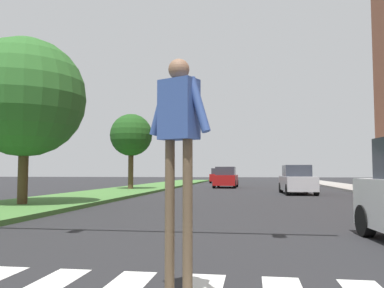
{
  "coord_description": "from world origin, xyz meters",
  "views": [
    {
      "loc": [
        0.56,
        2.54,
        1.32
      ],
      "look_at": [
        -1.08,
        13.52,
        2.1
      ],
      "focal_mm": 37.24,
      "sensor_mm": 36.0,
      "label": 1
    }
  ],
  "objects": [
    {
      "name": "sedan_midblock",
      "position": [
        3.24,
        26.97,
        0.79
      ],
      "size": [
        1.94,
        4.17,
        1.72
      ],
      "color": "#B7B7BC",
      "rests_on": "ground_plane"
    },
    {
      "name": "median_strip",
      "position": [
        -7.59,
        28.0,
        0.07
      ],
      "size": [
        4.32,
        64.0,
        0.15
      ],
      "primitive_type": "cube",
      "color": "#477A38",
      "rests_on": "ground_plane"
    },
    {
      "name": "sedan_far_horizon",
      "position": [
        -3.3,
        49.88,
        0.8
      ],
      "size": [
        1.92,
        4.27,
        1.73
      ],
      "color": "maroon",
      "rests_on": "ground_plane"
    },
    {
      "name": "sedan_distant",
      "position": [
        -1.58,
        35.91,
        0.8
      ],
      "size": [
        1.92,
        4.28,
        1.73
      ],
      "color": "maroon",
      "rests_on": "ground_plane"
    },
    {
      "name": "traffic_light_gantry",
      "position": [
        -3.38,
        8.99,
        4.33
      ],
      "size": [
        8.15,
        0.3,
        6.0
      ],
      "color": "gold",
      "rests_on": "median_strip"
    },
    {
      "name": "ground_plane",
      "position": [
        0.0,
        30.0,
        0.0
      ],
      "size": [
        140.0,
        140.0,
        0.0
      ],
      "primitive_type": "plane",
      "color": "#262628"
    },
    {
      "name": "sidewalk_right",
      "position": [
        8.38,
        28.0,
        0.07
      ],
      "size": [
        3.0,
        64.0,
        0.15
      ],
      "primitive_type": "cube",
      "color": "#9E9991",
      "rests_on": "ground_plane"
    },
    {
      "name": "tree_far",
      "position": [
        -7.73,
        29.2,
        3.85
      ],
      "size": [
        2.93,
        2.93,
        5.2
      ],
      "color": "#4C3823",
      "rests_on": "median_strip"
    },
    {
      "name": "pedestrian_performer",
      "position": [
        -0.17,
        6.53,
        1.66
      ],
      "size": [
        0.71,
        0.39,
        2.49
      ],
      "color": "brown",
      "rests_on": "ground_plane"
    },
    {
      "name": "tree_mid",
      "position": [
        -7.76,
        16.1,
        4.08
      ],
      "size": [
        4.44,
        4.44,
        6.16
      ],
      "color": "#4C3823",
      "rests_on": "median_strip"
    }
  ]
}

